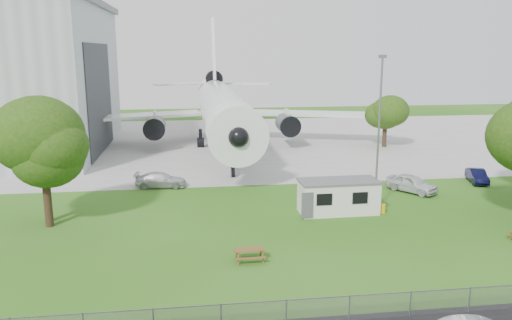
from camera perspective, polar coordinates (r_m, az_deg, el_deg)
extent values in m
plane|color=#457A26|center=(33.03, 3.72, -9.72)|extent=(160.00, 160.00, 0.00)
cube|color=#B7B7B2|center=(69.38, -2.43, 2.08)|extent=(120.00, 46.00, 0.03)
cube|color=#2D3033|center=(64.15, -17.41, 6.76)|extent=(0.16, 16.00, 12.96)
cylinder|color=white|center=(64.53, -3.93, 5.85)|extent=(5.40, 34.00, 5.40)
cone|color=white|center=(45.76, -2.34, 3.18)|extent=(5.40, 5.50, 5.40)
cone|color=white|center=(85.33, -4.88, 7.96)|extent=(4.86, 9.00, 4.86)
cube|color=white|center=(68.23, -14.66, 4.81)|extent=(21.36, 10.77, 0.36)
cube|color=white|center=(69.74, 6.26, 5.30)|extent=(21.36, 10.77, 0.36)
cube|color=white|center=(85.09, -4.95, 11.79)|extent=(0.46, 9.96, 12.17)
cylinder|color=#515459|center=(64.32, -11.46, 3.72)|extent=(2.50, 4.20, 2.50)
cylinder|color=#515459|center=(65.41, 3.60, 4.09)|extent=(2.50, 4.20, 2.50)
cylinder|color=#515459|center=(84.21, -4.87, 9.27)|extent=(2.60, 4.50, 2.60)
cylinder|color=black|center=(49.94, -2.68, -0.61)|extent=(0.36, 0.36, 2.40)
cylinder|color=black|center=(65.96, -6.36, 2.52)|extent=(0.44, 0.44, 2.40)
cylinder|color=black|center=(66.31, -1.52, 2.64)|extent=(0.44, 0.44, 2.40)
cube|color=silver|center=(39.51, 9.38, -4.20)|extent=(6.04, 2.60, 2.50)
cube|color=#59595B|center=(39.16, 9.45, -2.36)|extent=(6.25, 2.81, 0.12)
cylinder|color=gold|center=(40.34, 14.23, -5.41)|extent=(0.50, 0.50, 0.70)
cylinder|color=slate|center=(39.45, 13.82, 2.67)|extent=(0.16, 0.16, 12.00)
cylinder|color=#382619|center=(39.86, -22.74, -3.80)|extent=(0.56, 0.56, 3.93)
sphere|color=#3B5E15|center=(38.88, -23.32, 3.02)|extent=(7.24, 7.24, 7.24)
cylinder|color=#382619|center=(38.86, -22.68, -4.86)|extent=(0.56, 0.56, 3.08)
sphere|color=#3B5E15|center=(37.98, -23.15, 0.59)|extent=(6.06, 6.06, 6.06)
cylinder|color=#382619|center=(67.74, 14.46, 2.54)|extent=(0.56, 0.56, 2.58)
sphere|color=#3B5E15|center=(67.29, 14.60, 5.19)|extent=(5.39, 5.39, 5.39)
imported|color=silver|center=(46.79, 17.35, -2.59)|extent=(4.13, 4.82, 1.56)
imported|color=black|center=(52.36, 23.94, -1.69)|extent=(2.39, 4.13, 1.29)
imported|color=silver|center=(47.09, -10.83, -2.27)|extent=(4.87, 2.39, 1.36)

